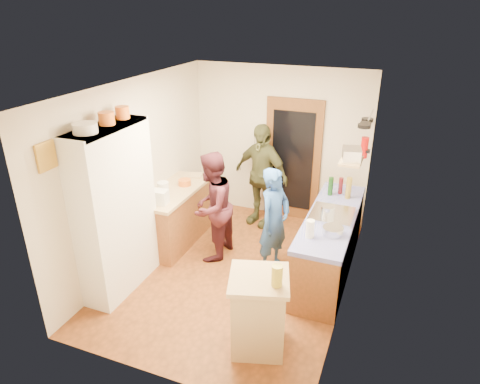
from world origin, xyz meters
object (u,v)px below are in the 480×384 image
Objects in this scene: person_hob at (275,222)px; person_left at (215,206)px; hutch_body at (116,211)px; right_counter_base at (329,245)px; person_back at (261,175)px; island_base at (258,314)px.

person_hob is 0.93m from person_left.
person_hob is at bearing 30.86° from hutch_body.
person_back is (-1.36, 1.04, 0.46)m from right_counter_base.
person_hob is at bearing 100.82° from island_base.
right_counter_base is 1.35× the size of person_left.
island_base is 0.56× the size of person_hob.
right_counter_base is 0.84m from person_hob.
person_back reaches higher than person_hob.
person_left is 0.93× the size of person_back.
person_hob is 0.93× the size of person_left.
hutch_body reaches higher than island_base.
hutch_body is at bearing -152.53° from right_counter_base.
hutch_body reaches higher than person_back.
island_base is at bearing -150.48° from person_hob.
person_hob is at bearing -46.30° from person_back.
right_counter_base is 2.56× the size of island_base.
hutch_body is at bearing -98.73° from person_back.
person_back is (1.14, 2.34, -0.22)m from hutch_body.
island_base is at bearing -104.39° from right_counter_base.
right_counter_base is at bearing -20.09° from person_back.
person_hob reaches higher than island_base.
right_counter_base is 1.78m from island_base.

